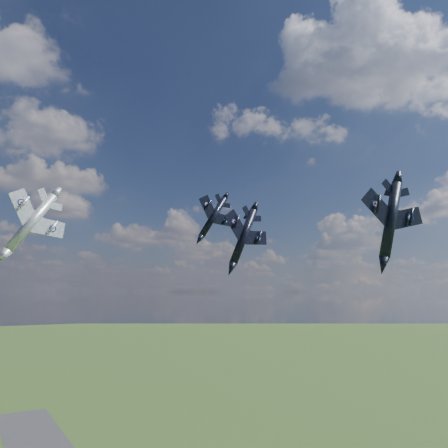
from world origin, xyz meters
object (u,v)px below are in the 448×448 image
jet_left_silver (32,222)px  jet_lead_navy (244,236)px  jet_high_navy (213,217)px  jet_right_navy (391,220)px

jet_left_silver → jet_lead_navy: bearing=-1.7°
jet_lead_navy → jet_high_navy: jet_high_navy is taller
jet_right_navy → jet_high_navy: jet_high_navy is taller
jet_right_navy → jet_high_navy: size_ratio=1.09×
jet_lead_navy → jet_right_navy: bearing=-83.3°
jet_lead_navy → jet_high_navy: bearing=91.4°
jet_lead_navy → jet_right_navy: (5.25, -29.82, -0.53)m
jet_high_navy → jet_left_silver: size_ratio=1.09×
jet_left_silver → jet_high_navy: bearing=12.4°
jet_high_navy → jet_left_silver: (-38.15, -19.28, -6.97)m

